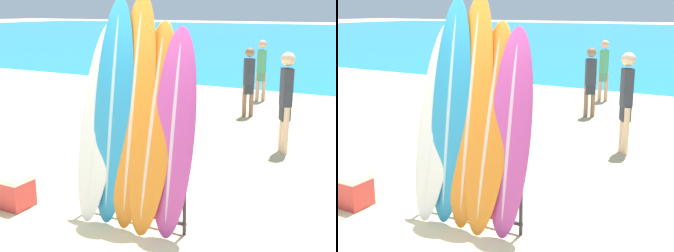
% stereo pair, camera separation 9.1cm
% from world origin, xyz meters
% --- Properties ---
extents(ground_plane, '(160.00, 160.00, 0.00)m').
position_xyz_m(ground_plane, '(0.00, 0.00, 0.00)').
color(ground_plane, beige).
extents(surfboard_rack, '(1.32, 0.04, 0.93)m').
position_xyz_m(surfboard_rack, '(0.02, 0.48, 0.50)').
color(surfboard_rack, '#28282D').
rests_on(surfboard_rack, ground_plane).
extents(surfboard_slot_0, '(0.49, 0.65, 2.22)m').
position_xyz_m(surfboard_slot_0, '(-0.45, 0.51, 1.11)').
color(surfboard_slot_0, silver).
rests_on(surfboard_slot_0, ground_plane).
extents(surfboard_slot_1, '(0.50, 0.49, 2.49)m').
position_xyz_m(surfboard_slot_1, '(-0.24, 0.50, 1.25)').
color(surfboard_slot_1, teal).
rests_on(surfboard_slot_1, ground_plane).
extents(surfboard_slot_2, '(0.51, 0.56, 2.53)m').
position_xyz_m(surfboard_slot_2, '(0.01, 0.52, 1.27)').
color(surfboard_slot_2, orange).
rests_on(surfboard_slot_2, ground_plane).
extents(surfboard_slot_3, '(0.50, 0.65, 2.25)m').
position_xyz_m(surfboard_slot_3, '(0.27, 0.50, 1.13)').
color(surfboard_slot_3, orange).
rests_on(surfboard_slot_3, ground_plane).
extents(surfboard_slot_4, '(0.48, 0.44, 2.20)m').
position_xyz_m(surfboard_slot_4, '(0.53, 0.49, 1.10)').
color(surfboard_slot_4, '#B23D8E').
rests_on(surfboard_slot_4, ground_plane).
extents(person_near_water, '(0.26, 0.21, 1.58)m').
position_xyz_m(person_near_water, '(-0.98, 8.12, 0.86)').
color(person_near_water, tan).
rests_on(person_near_water, ground_plane).
extents(person_mid_beach, '(0.26, 0.24, 1.54)m').
position_xyz_m(person_mid_beach, '(-0.66, 6.22, 0.84)').
color(person_mid_beach, '#846047').
rests_on(person_mid_beach, ground_plane).
extents(person_far_left, '(0.26, 0.29, 1.68)m').
position_xyz_m(person_far_left, '(0.77, 3.93, 0.92)').
color(person_far_left, beige).
rests_on(person_far_left, ground_plane).
extents(cooler_box, '(0.61, 0.36, 0.42)m').
position_xyz_m(cooler_box, '(-1.59, 0.14, 0.21)').
color(cooler_box, red).
rests_on(cooler_box, ground_plane).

